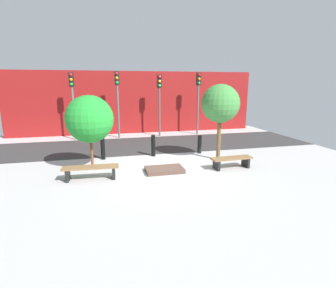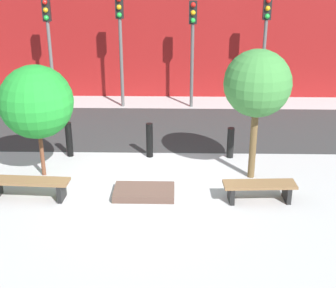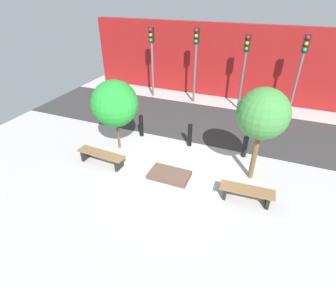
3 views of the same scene
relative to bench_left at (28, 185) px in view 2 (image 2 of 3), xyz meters
name	(u,v)px [view 2 (image 2 of 3)]	position (x,y,z in m)	size (l,w,h in m)	color
ground_plane	(145,189)	(2.64, 0.53, -0.34)	(18.00, 18.00, 0.00)	#AAAAAA
road_strip	(154,128)	(2.64, 4.80, -0.34)	(18.00, 4.14, 0.01)	#313131
building_facade	(158,44)	(2.64, 8.74, 1.68)	(16.20, 0.50, 4.05)	maroon
bench_left	(28,185)	(0.00, 0.00, 0.00)	(1.91, 0.54, 0.47)	black
bench_right	(259,188)	(5.27, 0.00, -0.03)	(1.66, 0.55, 0.44)	black
planter_bed	(144,192)	(2.64, 0.20, -0.26)	(1.41, 0.85, 0.15)	brown
tree_behind_left_bench	(36,102)	(0.00, 1.24, 1.59)	(1.79, 1.79, 2.83)	brown
tree_behind_right_bench	(257,84)	(5.27, 1.24, 2.07)	(1.60, 1.60, 3.23)	brown
bollard_far_left	(69,139)	(0.41, 2.48, 0.15)	(0.18, 0.18, 0.98)	black
bollard_left	(150,140)	(2.64, 2.48, 0.14)	(0.18, 0.18, 0.97)	black
bollard_center	(230,143)	(4.87, 2.48, 0.09)	(0.19, 0.19, 0.86)	black
traffic_light_west	(48,34)	(-1.18, 7.15, 2.31)	(0.28, 0.27, 3.86)	#5D5D5D
traffic_light_mid_west	(120,32)	(1.37, 7.15, 2.38)	(0.28, 0.27, 3.96)	#585858
traffic_light_mid_east	(193,36)	(3.91, 7.15, 2.27)	(0.28, 0.27, 3.78)	#525252
traffic_light_east	(265,33)	(6.45, 7.15, 2.36)	(0.28, 0.27, 3.93)	#565656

